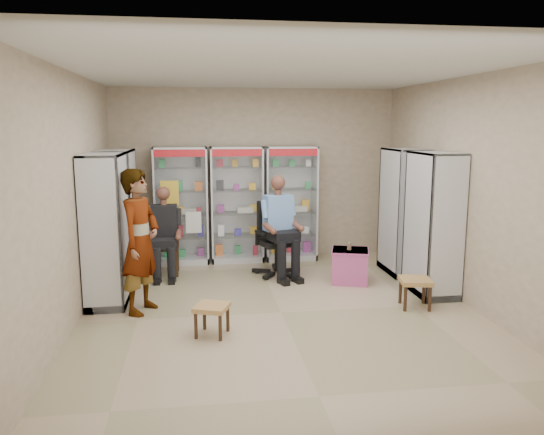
{
  "coord_description": "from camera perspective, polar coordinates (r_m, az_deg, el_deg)",
  "views": [
    {
      "loc": [
        -1.02,
        -6.38,
        2.37
      ],
      "look_at": [
        -0.02,
        0.7,
        1.11
      ],
      "focal_mm": 35.0,
      "sensor_mm": 36.0,
      "label": 1
    }
  ],
  "objects": [
    {
      "name": "floor",
      "position": [
        6.88,
        0.98,
        -10.18
      ],
      "size": [
        6.0,
        6.0,
        0.0
      ],
      "primitive_type": "plane",
      "color": "tan",
      "rests_on": "ground"
    },
    {
      "name": "room_shell",
      "position": [
        6.48,
        1.03,
        6.41
      ],
      "size": [
        5.02,
        6.02,
        3.01
      ],
      "color": "tan",
      "rests_on": "ground"
    },
    {
      "name": "cabinet_back_left",
      "position": [
        9.22,
        -9.71,
        1.26
      ],
      "size": [
        0.9,
        0.5,
        2.0
      ],
      "primitive_type": "cube",
      "color": "#A2A3A9",
      "rests_on": "floor"
    },
    {
      "name": "cabinet_back_mid",
      "position": [
        9.24,
        -3.81,
        1.4
      ],
      "size": [
        0.9,
        0.5,
        2.0
      ],
      "primitive_type": "cube",
      "color": "#BABEC2",
      "rests_on": "floor"
    },
    {
      "name": "cabinet_back_right",
      "position": [
        9.36,
        2.0,
        1.53
      ],
      "size": [
        0.9,
        0.5,
        2.0
      ],
      "primitive_type": "cube",
      "color": "silver",
      "rests_on": "floor"
    },
    {
      "name": "cabinet_right_far",
      "position": [
        8.73,
        13.91,
        0.63
      ],
      "size": [
        0.9,
        0.5,
        2.0
      ],
      "primitive_type": "cube",
      "rotation": [
        0.0,
        0.0,
        1.57
      ],
      "color": "#B1B2B8",
      "rests_on": "floor"
    },
    {
      "name": "cabinet_right_near",
      "position": [
        7.73,
        16.94,
        -0.68
      ],
      "size": [
        0.9,
        0.5,
        2.0
      ],
      "primitive_type": "cube",
      "rotation": [
        0.0,
        0.0,
        1.57
      ],
      "color": "silver",
      "rests_on": "floor"
    },
    {
      "name": "cabinet_left_far",
      "position": [
        8.38,
        -16.24,
        0.15
      ],
      "size": [
        0.9,
        0.5,
        2.0
      ],
      "primitive_type": "cube",
      "rotation": [
        0.0,
        0.0,
        -1.57
      ],
      "color": "#B7B8BF",
      "rests_on": "floor"
    },
    {
      "name": "cabinet_left_near",
      "position": [
        7.31,
        -17.43,
        -1.3
      ],
      "size": [
        0.9,
        0.5,
        2.0
      ],
      "primitive_type": "cube",
      "rotation": [
        0.0,
        0.0,
        -1.57
      ],
      "color": "#A8ABAF",
      "rests_on": "floor"
    },
    {
      "name": "wooden_chair",
      "position": [
        8.61,
        -11.4,
        -2.99
      ],
      "size": [
        0.42,
        0.42,
        0.94
      ],
      "primitive_type": "cube",
      "color": "black",
      "rests_on": "floor"
    },
    {
      "name": "seated_customer",
      "position": [
        8.52,
        -11.47,
        -1.76
      ],
      "size": [
        0.44,
        0.6,
        1.34
      ],
      "primitive_type": null,
      "color": "black",
      "rests_on": "floor"
    },
    {
      "name": "office_chair",
      "position": [
        8.41,
        0.53,
        -2.28
      ],
      "size": [
        0.8,
        0.8,
        1.18
      ],
      "primitive_type": "cube",
      "rotation": [
        0.0,
        0.0,
        0.29
      ],
      "color": "black",
      "rests_on": "floor"
    },
    {
      "name": "seated_shopkeeper",
      "position": [
        8.33,
        0.58,
        -1.27
      ],
      "size": [
        0.67,
        0.8,
        1.5
      ],
      "primitive_type": null,
      "rotation": [
        0.0,
        0.0,
        0.29
      ],
      "color": "#6790CD",
      "rests_on": "floor"
    },
    {
      "name": "pink_trunk",
      "position": [
        8.17,
        8.38,
        -5.17
      ],
      "size": [
        0.65,
        0.64,
        0.51
      ],
      "primitive_type": "cube",
      "rotation": [
        0.0,
        0.0,
        -0.29
      ],
      "color": "#A54284",
      "rests_on": "floor"
    },
    {
      "name": "tea_glass",
      "position": [
        8.09,
        8.31,
        -3.07
      ],
      "size": [
        0.07,
        0.07,
        0.11
      ],
      "primitive_type": "cylinder",
      "color": "#611608",
      "rests_on": "pink_trunk"
    },
    {
      "name": "woven_stool_a",
      "position": [
        7.26,
        15.11,
        -7.84
      ],
      "size": [
        0.45,
        0.45,
        0.39
      ],
      "primitive_type": "cube",
      "rotation": [
        0.0,
        0.0,
        -0.18
      ],
      "color": "#AC8948",
      "rests_on": "floor"
    },
    {
      "name": "woven_stool_b",
      "position": [
        6.17,
        -6.47,
        -10.9
      ],
      "size": [
        0.46,
        0.46,
        0.36
      ],
      "primitive_type": "cube",
      "rotation": [
        0.0,
        0.0,
        -0.36
      ],
      "color": "#9C6E42",
      "rests_on": "floor"
    },
    {
      "name": "standing_man",
      "position": [
        6.88,
        -13.99,
        -2.52
      ],
      "size": [
        0.68,
        0.79,
        1.84
      ],
      "primitive_type": "imported",
      "rotation": [
        0.0,
        0.0,
        1.15
      ],
      "color": "gray",
      "rests_on": "floor"
    }
  ]
}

